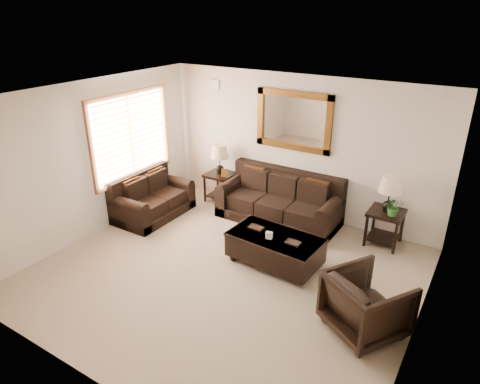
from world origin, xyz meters
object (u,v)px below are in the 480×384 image
Objects in this scene: loveseat at (151,200)px; end_table_right at (388,201)px; sofa at (280,203)px; end_table_left at (220,165)px; armchair at (367,302)px; coffee_table at (275,247)px.

loveseat is 4.38m from end_table_right.
sofa is 2.50m from loveseat.
armchair is (3.78, -2.31, -0.35)m from end_table_left.
end_table_right is at bearing -0.15° from end_table_left.
armchair is (4.54, -1.03, 0.13)m from loveseat.
sofa is 1.55m from coffee_table.
loveseat is at bearing -152.58° from sofa.
end_table_right is 1.42× the size of armchair.
loveseat is 1.25× the size of end_table_left.
coffee_table is (-1.30, -1.54, -0.51)m from end_table_right.
end_table_left is at bearing 0.60° from armchair.
end_table_right is 2.08m from coffee_table.
loveseat is 2.87m from coffee_table.
sofa reaches higher than loveseat.
coffee_table is at bearing 7.57° from armchair.
loveseat is at bearing -120.49° from end_table_left.
end_table_right reaches higher than loveseat.
end_table_right is (4.16, 1.28, 0.51)m from loveseat.
sofa is at bearing -5.18° from end_table_left.
loveseat is 1.71× the size of armchair.
armchair reaches higher than coffee_table.
end_table_left is at bearing 147.21° from coffee_table.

